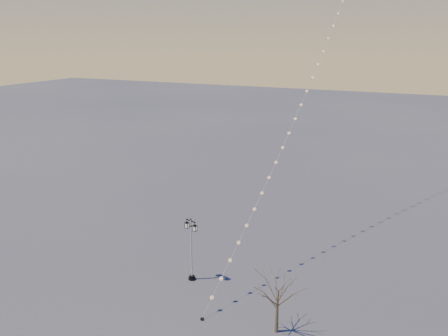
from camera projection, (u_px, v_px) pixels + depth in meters
The scene contains 4 objects.
ground at pixel (192, 306), 35.11m from camera, with size 300.00×300.00×0.00m, color #4E504F.
street_lamp at pixel (191, 246), 38.03m from camera, with size 1.38×0.76×5.59m.
bare_tree at pixel (278, 293), 31.16m from camera, with size 2.67×2.67×4.43m.
kite_train at pixel (319, 42), 45.49m from camera, with size 5.31×43.15×38.97m.
Camera 1 is at (15.22, -26.84, 19.99)m, focal length 36.55 mm.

